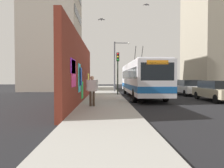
% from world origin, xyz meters
% --- Properties ---
extents(ground_plane, '(80.00, 80.00, 0.00)m').
position_xyz_m(ground_plane, '(0.00, 0.00, 0.00)').
color(ground_plane, black).
extents(sidewalk_slab, '(48.00, 3.20, 0.15)m').
position_xyz_m(sidewalk_slab, '(0.00, 1.60, 0.07)').
color(sidewalk_slab, '#9E9B93').
rests_on(sidewalk_slab, ground_plane).
extents(graffiti_wall, '(14.40, 0.32, 4.49)m').
position_xyz_m(graffiti_wall, '(-3.81, 3.35, 2.24)').
color(graffiti_wall, maroon).
rests_on(graffiti_wall, ground_plane).
extents(building_far_left, '(8.85, 7.37, 18.11)m').
position_xyz_m(building_far_left, '(11.95, 9.20, 9.06)').
color(building_far_left, '#B2A899').
rests_on(building_far_left, ground_plane).
extents(building_far_right, '(10.91, 7.99, 19.84)m').
position_xyz_m(building_far_right, '(15.99, -17.00, 9.92)').
color(building_far_right, '#9E937F').
rests_on(building_far_right, ground_plane).
extents(city_bus, '(12.12, 2.62, 4.95)m').
position_xyz_m(city_bus, '(0.53, -1.80, 1.77)').
color(city_bus, silver).
rests_on(city_bus, ground_plane).
extents(parked_car_champagne, '(4.66, 1.90, 1.58)m').
position_xyz_m(parked_car_champagne, '(-3.11, -7.00, 0.84)').
color(parked_car_champagne, '#C6B793').
rests_on(parked_car_champagne, ground_plane).
extents(parked_car_white, '(4.36, 1.92, 1.58)m').
position_xyz_m(parked_car_white, '(2.42, -7.00, 0.83)').
color(parked_car_white, white).
rests_on(parked_car_white, ground_plane).
extents(parked_car_dark_gray, '(4.70, 1.79, 1.58)m').
position_xyz_m(parked_car_dark_gray, '(8.17, -7.00, 0.83)').
color(parked_car_dark_gray, '#38383D').
rests_on(parked_car_dark_gray, ground_plane).
extents(parked_car_navy, '(4.05, 1.76, 1.58)m').
position_xyz_m(parked_car_navy, '(13.58, -7.00, 0.83)').
color(parked_car_navy, navy).
rests_on(parked_car_navy, ground_plane).
extents(pedestrian_near_wall, '(0.23, 0.70, 1.75)m').
position_xyz_m(pedestrian_near_wall, '(-6.83, 2.34, 1.19)').
color(pedestrian_near_wall, '#3F3326').
rests_on(pedestrian_near_wall, sidewalk_slab).
extents(traffic_light, '(0.49, 0.28, 4.14)m').
position_xyz_m(traffic_light, '(1.55, 0.35, 2.94)').
color(traffic_light, '#2D382D').
rests_on(traffic_light, sidewalk_slab).
extents(street_lamp, '(0.44, 1.97, 6.04)m').
position_xyz_m(street_lamp, '(6.46, 0.21, 3.67)').
color(street_lamp, '#4C4C51').
rests_on(street_lamp, sidewalk_slab).
extents(curbside_puddle, '(1.27, 1.27, 0.00)m').
position_xyz_m(curbside_puddle, '(-3.51, -0.60, 0.00)').
color(curbside_puddle, black).
rests_on(curbside_puddle, ground_plane).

